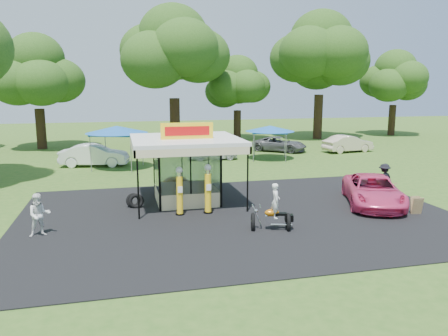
{
  "coord_description": "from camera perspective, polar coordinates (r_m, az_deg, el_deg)",
  "views": [
    {
      "loc": [
        -5.26,
        -16.9,
        5.94
      ],
      "look_at": [
        -0.23,
        4.0,
        1.92
      ],
      "focal_mm": 35.0,
      "sensor_mm": 36.0,
      "label": 1
    }
  ],
  "objects": [
    {
      "name": "ground",
      "position": [
        18.67,
        3.59,
        -7.97
      ],
      "size": [
        120.0,
        120.0,
        0.0
      ],
      "primitive_type": "plane",
      "color": "#2F561B",
      "rests_on": "ground"
    },
    {
      "name": "asphalt_apron",
      "position": [
        20.49,
        1.94,
        -6.19
      ],
      "size": [
        20.0,
        14.0,
        0.04
      ],
      "primitive_type": "cube",
      "color": "black",
      "rests_on": "ground"
    },
    {
      "name": "gas_station_kiosk",
      "position": [
        22.52,
        -4.98,
        -0.07
      ],
      "size": [
        5.4,
        5.4,
        4.18
      ],
      "color": "white",
      "rests_on": "ground"
    },
    {
      "name": "gas_pump_left",
      "position": [
        20.37,
        -5.81,
        -3.17
      ],
      "size": [
        0.43,
        0.43,
        2.32
      ],
      "color": "black",
      "rests_on": "ground"
    },
    {
      "name": "gas_pump_right",
      "position": [
        20.55,
        -2.11,
        -2.9
      ],
      "size": [
        0.45,
        0.45,
        2.39
      ],
      "color": "black",
      "rests_on": "ground"
    },
    {
      "name": "motorcycle",
      "position": [
        18.39,
        6.52,
        -5.66
      ],
      "size": [
        1.84,
        1.22,
        2.09
      ],
      "rotation": [
        0.0,
        0.0,
        -0.27
      ],
      "color": "black",
      "rests_on": "ground"
    },
    {
      "name": "spare_tires",
      "position": [
        22.08,
        -11.56,
        -4.23
      ],
      "size": [
        0.89,
        0.53,
        0.76
      ],
      "rotation": [
        0.0,
        0.0,
        -0.06
      ],
      "color": "black",
      "rests_on": "ground"
    },
    {
      "name": "a_frame_sign",
      "position": [
        22.44,
        23.85,
        -4.53
      ],
      "size": [
        0.5,
        0.5,
        0.85
      ],
      "rotation": [
        0.0,
        0.0,
        -0.19
      ],
      "color": "#593819",
      "rests_on": "ground"
    },
    {
      "name": "kiosk_car",
      "position": [
        24.92,
        -5.7,
        -2.1
      ],
      "size": [
        2.82,
        1.13,
        0.96
      ],
      "primitive_type": "imported",
      "rotation": [
        0.0,
        0.0,
        1.57
      ],
      "color": "yellow",
      "rests_on": "ground"
    },
    {
      "name": "pink_sedan",
      "position": [
        23.32,
        18.9,
        -2.82
      ],
      "size": [
        4.35,
        6.0,
        1.52
      ],
      "primitive_type": "imported",
      "rotation": [
        0.0,
        0.0,
        -0.38
      ],
      "color": "#E53E76",
      "rests_on": "ground"
    },
    {
      "name": "spectator_west",
      "position": [
        19.05,
        -22.98,
        -5.66
      ],
      "size": [
        1.0,
        0.86,
        1.76
      ],
      "primitive_type": "imported",
      "rotation": [
        0.0,
        0.0,
        0.26
      ],
      "color": "white",
      "rests_on": "ground"
    },
    {
      "name": "spectator_east_a",
      "position": [
        25.78,
        20.18,
        -1.38
      ],
      "size": [
        1.3,
        1.02,
        1.76
      ],
      "primitive_type": "imported",
      "rotation": [
        0.0,
        0.0,
        3.51
      ],
      "color": "black",
      "rests_on": "ground"
    },
    {
      "name": "bg_car_a",
      "position": [
        34.39,
        -16.57,
        1.62
      ],
      "size": [
        5.26,
        2.56,
        1.66
      ],
      "primitive_type": "imported",
      "rotation": [
        0.0,
        0.0,
        1.4
      ],
      "color": "white",
      "rests_on": "ground"
    },
    {
      "name": "bg_car_b",
      "position": [
        38.56,
        -7.42,
        2.83
      ],
      "size": [
        5.67,
        3.15,
        1.55
      ],
      "primitive_type": "imported",
      "rotation": [
        0.0,
        0.0,
        1.76
      ],
      "color": "maroon",
      "rests_on": "ground"
    },
    {
      "name": "bg_car_c",
      "position": [
        35.98,
        -1.56,
        2.26
      ],
      "size": [
        4.28,
        1.91,
        1.43
      ],
      "primitive_type": "imported",
      "rotation": [
        0.0,
        0.0,
        1.52
      ],
      "color": "silver",
      "rests_on": "ground"
    },
    {
      "name": "bg_car_d",
      "position": [
        40.8,
        7.3,
        3.12
      ],
      "size": [
        5.21,
        4.87,
        1.36
      ],
      "primitive_type": "imported",
      "rotation": [
        0.0,
        0.0,
        0.88
      ],
      "color": "#555657",
      "rests_on": "ground"
    },
    {
      "name": "bg_car_e",
      "position": [
        41.67,
        15.87,
        3.08
      ],
      "size": [
        4.9,
        2.36,
        1.55
      ],
      "primitive_type": "imported",
      "rotation": [
        0.0,
        0.0,
        1.73
      ],
      "color": "beige",
      "rests_on": "ground"
    },
    {
      "name": "tent_west",
      "position": [
        32.72,
        -13.84,
        4.86
      ],
      "size": [
        4.48,
        4.48,
        3.13
      ],
      "rotation": [
        0.0,
        0.0,
        -0.33
      ],
      "color": "gray",
      "rests_on": "ground"
    },
    {
      "name": "tent_east",
      "position": [
        36.01,
        6.02,
        5.11
      ],
      "size": [
        4.0,
        4.0,
        2.8
      ],
      "rotation": [
        0.0,
        0.0,
        -0.34
      ],
      "color": "gray",
      "rests_on": "ground"
    },
    {
      "name": "oak_far_b",
      "position": [
        45.48,
        -23.24,
        10.85
      ],
      "size": [
        8.93,
        8.93,
        10.65
      ],
      "color": "black",
      "rests_on": "ground"
    },
    {
      "name": "oak_far_c",
      "position": [
        44.44,
        -6.59,
        13.96
      ],
      "size": [
        11.48,
        11.48,
        13.53
      ],
      "color": "black",
      "rests_on": "ground"
    },
    {
      "name": "oak_far_d",
      "position": [
        49.32,
        1.77,
        10.48
      ],
      "size": [
        7.69,
        7.69,
        9.15
      ],
      "color": "black",
      "rests_on": "ground"
    },
    {
      "name": "oak_far_e",
      "position": [
        51.35,
        12.46,
        13.69
      ],
      "size": [
        11.74,
        11.74,
        13.97
      ],
      "color": "black",
      "rests_on": "ground"
    },
    {
      "name": "oak_far_f",
      "position": [
        57.62,
        21.38,
        10.44
      ],
      "size": [
        8.38,
        8.38,
        10.1
      ],
      "color": "black",
      "rests_on": "ground"
    }
  ]
}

